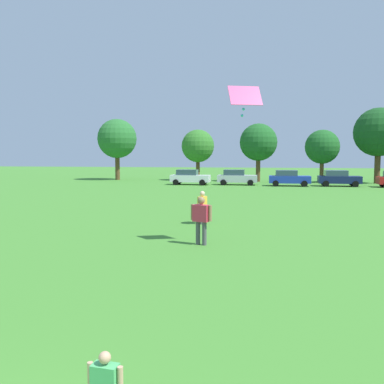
# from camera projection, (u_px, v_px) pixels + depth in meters

# --- Properties ---
(ground_plane) EXTENTS (160.00, 160.00, 0.00)m
(ground_plane) POSITION_uv_depth(u_px,v_px,m) (222.00, 198.00, 32.56)
(ground_plane) COLOR #42842D
(child_kite_flyer) EXTENTS (0.46, 0.21, 0.97)m
(child_kite_flyer) POSITION_uv_depth(u_px,v_px,m) (105.00, 384.00, 4.98)
(child_kite_flyer) COLOR #8C7259
(child_kite_flyer) RESTS_ON ground
(adult_bystander) EXTENTS (0.81, 0.48, 1.76)m
(adult_bystander) POSITION_uv_depth(u_px,v_px,m) (201.00, 216.00, 15.32)
(adult_bystander) COLOR #4C4C51
(adult_bystander) RESTS_ON ground
(bystander_near_trees) EXTENTS (0.41, 0.73, 1.58)m
(bystander_near_trees) POSITION_uv_depth(u_px,v_px,m) (202.00, 204.00, 20.00)
(bystander_near_trees) COLOR #4C4C51
(bystander_near_trees) RESTS_ON ground
(kite) EXTENTS (1.25, 0.87, 1.10)m
(kite) POSITION_uv_depth(u_px,v_px,m) (245.00, 97.00, 14.70)
(kite) COLOR #F24C8C
(parked_car_white_0) EXTENTS (4.30, 2.02, 1.68)m
(parked_car_white_0) POSITION_uv_depth(u_px,v_px,m) (190.00, 177.00, 46.66)
(parked_car_white_0) COLOR white
(parked_car_white_0) RESTS_ON ground
(parked_car_silver_1) EXTENTS (4.30, 2.02, 1.68)m
(parked_car_silver_1) POSITION_uv_depth(u_px,v_px,m) (237.00, 177.00, 46.36)
(parked_car_silver_1) COLOR silver
(parked_car_silver_1) RESTS_ON ground
(parked_car_blue_2) EXTENTS (4.30, 2.02, 1.68)m
(parked_car_blue_2) POSITION_uv_depth(u_px,v_px,m) (289.00, 178.00, 44.71)
(parked_car_blue_2) COLOR #1E38AD
(parked_car_blue_2) RESTS_ON ground
(parked_car_navy_3) EXTENTS (4.30, 2.02, 1.68)m
(parked_car_navy_3) POSITION_uv_depth(u_px,v_px,m) (338.00, 178.00, 44.32)
(parked_car_navy_3) COLOR #141E4C
(parked_car_navy_3) RESTS_ON ground
(tree_far_left) EXTENTS (5.15, 5.15, 8.03)m
(tree_far_left) POSITION_uv_depth(u_px,v_px,m) (117.00, 139.00, 55.56)
(tree_far_left) COLOR brown
(tree_far_left) RESTS_ON ground
(tree_left) EXTENTS (4.21, 4.21, 6.56)m
(tree_left) POSITION_uv_depth(u_px,v_px,m) (198.00, 146.00, 54.15)
(tree_left) COLOR brown
(tree_left) RESTS_ON ground
(tree_center_left) EXTENTS (4.59, 4.59, 7.16)m
(tree_center_left) POSITION_uv_depth(u_px,v_px,m) (258.00, 142.00, 51.76)
(tree_center_left) COLOR brown
(tree_center_left) RESTS_ON ground
(tree_center_right) EXTENTS (4.02, 4.02, 6.27)m
(tree_center_right) POSITION_uv_depth(u_px,v_px,m) (322.00, 147.00, 49.70)
(tree_center_right) COLOR brown
(tree_center_right) RESTS_ON ground
(tree_right) EXTENTS (5.59, 5.59, 8.71)m
(tree_right) POSITION_uv_depth(u_px,v_px,m) (379.00, 132.00, 48.36)
(tree_right) COLOR brown
(tree_right) RESTS_ON ground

